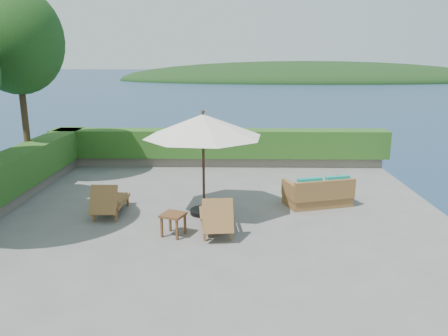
{
  "coord_description": "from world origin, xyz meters",
  "views": [
    {
      "loc": [
        0.52,
        -10.32,
        3.88
      ],
      "look_at": [
        0.3,
        0.8,
        1.1
      ],
      "focal_mm": 35.0,
      "sensor_mm": 36.0,
      "label": 1
    }
  ],
  "objects_px": {
    "patio_umbrella": "(203,127)",
    "wicker_loveseat": "(319,194)",
    "lounge_left": "(109,201)",
    "lounge_right": "(216,216)",
    "side_table": "(173,218)"
  },
  "relations": [
    {
      "from": "patio_umbrella",
      "to": "lounge_right",
      "type": "xyz_separation_m",
      "value": [
        0.37,
        -1.26,
        -1.87
      ]
    },
    {
      "from": "patio_umbrella",
      "to": "lounge_right",
      "type": "relative_size",
      "value": 2.17
    },
    {
      "from": "patio_umbrella",
      "to": "wicker_loveseat",
      "type": "bearing_deg",
      "value": 13.18
    },
    {
      "from": "lounge_right",
      "to": "side_table",
      "type": "height_order",
      "value": "lounge_right"
    },
    {
      "from": "patio_umbrella",
      "to": "lounge_right",
      "type": "height_order",
      "value": "patio_umbrella"
    },
    {
      "from": "side_table",
      "to": "lounge_left",
      "type": "bearing_deg",
      "value": 144.33
    },
    {
      "from": "lounge_left",
      "to": "lounge_right",
      "type": "height_order",
      "value": "lounge_right"
    },
    {
      "from": "wicker_loveseat",
      "to": "patio_umbrella",
      "type": "bearing_deg",
      "value": 177.02
    },
    {
      "from": "patio_umbrella",
      "to": "side_table",
      "type": "xyz_separation_m",
      "value": [
        -0.6,
        -1.45,
        -1.83
      ]
    },
    {
      "from": "patio_umbrella",
      "to": "lounge_right",
      "type": "distance_m",
      "value": 2.28
    },
    {
      "from": "side_table",
      "to": "wicker_loveseat",
      "type": "distance_m",
      "value": 4.26
    },
    {
      "from": "lounge_left",
      "to": "side_table",
      "type": "height_order",
      "value": "lounge_left"
    },
    {
      "from": "lounge_left",
      "to": "wicker_loveseat",
      "type": "bearing_deg",
      "value": 9.31
    },
    {
      "from": "lounge_right",
      "to": "wicker_loveseat",
      "type": "height_order",
      "value": "lounge_right"
    },
    {
      "from": "side_table",
      "to": "wicker_loveseat",
      "type": "xyz_separation_m",
      "value": [
        3.66,
        2.17,
        -0.09
      ]
    }
  ]
}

